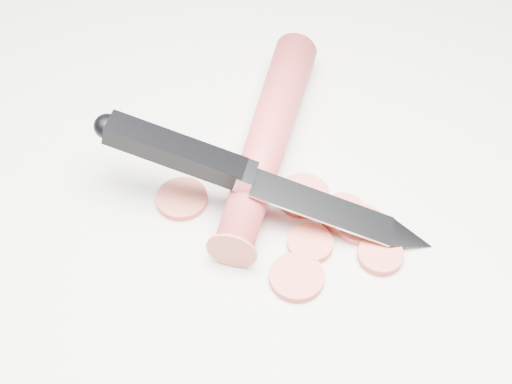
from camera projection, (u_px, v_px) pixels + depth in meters
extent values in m
plane|color=silver|center=(297.00, 175.00, 0.54)|extent=(2.40, 2.40, 0.00)
cylinder|color=#B93035|center=(268.00, 138.00, 0.54)|extent=(0.12, 0.20, 0.03)
cylinder|color=#CB523D|center=(310.00, 244.00, 0.49)|extent=(0.03, 0.03, 0.01)
cylinder|color=#CB523D|center=(297.00, 277.00, 0.47)|extent=(0.04, 0.04, 0.01)
cylinder|color=#CB523D|center=(303.00, 195.00, 0.52)|extent=(0.04, 0.04, 0.01)
cylinder|color=#CB523D|center=(343.00, 214.00, 0.51)|extent=(0.03, 0.03, 0.01)
cylinder|color=#CB523D|center=(360.00, 224.00, 0.50)|extent=(0.03, 0.03, 0.01)
cylinder|color=#CB523D|center=(182.00, 199.00, 0.52)|extent=(0.04, 0.04, 0.01)
cylinder|color=#CB523D|center=(380.00, 255.00, 0.49)|extent=(0.03, 0.03, 0.01)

